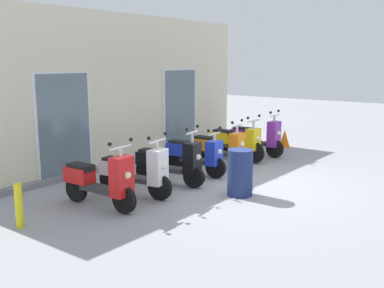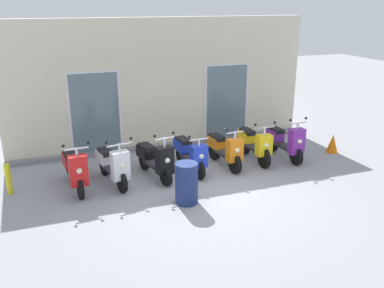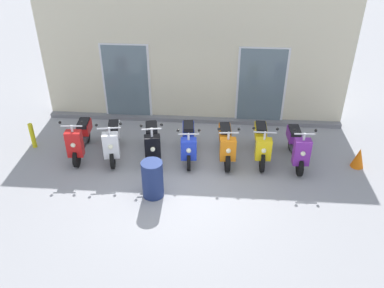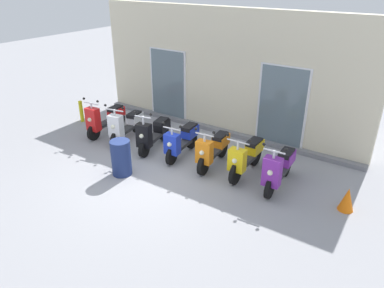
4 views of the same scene
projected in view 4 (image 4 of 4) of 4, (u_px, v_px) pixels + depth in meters
name	position (u px, v px, depth m)	size (l,w,h in m)	color
ground_plane	(153.00, 174.00, 8.85)	(40.00, 40.00, 0.00)	#939399
storefront_facade	(223.00, 74.00, 10.61)	(8.64, 0.50, 3.63)	beige
scooter_red	(105.00, 118.00, 10.85)	(0.58, 1.63, 1.26)	black
scooter_white	(126.00, 125.00, 10.43)	(0.68, 1.59, 1.23)	black
scooter_black	(153.00, 133.00, 9.93)	(0.65, 1.59, 1.26)	black
scooter_blue	(182.00, 140.00, 9.52)	(0.56, 1.55, 1.11)	black
scooter_orange	(213.00, 149.00, 9.07)	(0.54, 1.57, 1.18)	black
scooter_yellow	(246.00, 156.00, 8.66)	(0.62, 1.62, 1.20)	black
scooter_purple	(279.00, 168.00, 8.13)	(0.54, 1.60, 1.25)	black
curb_bollard	(81.00, 111.00, 11.81)	(0.12, 0.12, 0.70)	yellow
trash_bin	(121.00, 158.00, 8.68)	(0.48, 0.48, 0.88)	navy
traffic_cone	(347.00, 199.00, 7.42)	(0.32, 0.32, 0.52)	orange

